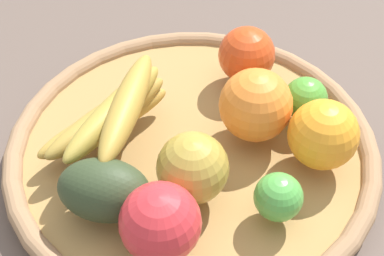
{
  "coord_description": "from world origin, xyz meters",
  "views": [
    {
      "loc": [
        -0.21,
        0.38,
        0.5
      ],
      "look_at": [
        0.0,
        0.0,
        0.05
      ],
      "focal_mm": 54.04,
      "sensor_mm": 36.0,
      "label": 1
    }
  ],
  "objects_px": {
    "lime_1": "(278,197)",
    "apple_2": "(247,55)",
    "apple_1": "(193,168)",
    "avocado": "(104,190)",
    "apple_0": "(160,223)",
    "orange_1": "(323,135)",
    "lime_0": "(305,99)",
    "orange_0": "(256,105)",
    "banana_bunch": "(113,114)"
  },
  "relations": [
    {
      "from": "lime_1",
      "to": "apple_2",
      "type": "xyz_separation_m",
      "value": [
        0.11,
        -0.17,
        0.01
      ]
    },
    {
      "from": "apple_1",
      "to": "avocado",
      "type": "distance_m",
      "value": 0.09
    },
    {
      "from": "lime_1",
      "to": "apple_0",
      "type": "height_order",
      "value": "apple_0"
    },
    {
      "from": "orange_1",
      "to": "lime_0",
      "type": "bearing_deg",
      "value": -55.0
    },
    {
      "from": "orange_1",
      "to": "orange_0",
      "type": "relative_size",
      "value": 0.92
    },
    {
      "from": "orange_1",
      "to": "lime_1",
      "type": "bearing_deg",
      "value": 82.07
    },
    {
      "from": "orange_0",
      "to": "orange_1",
      "type": "bearing_deg",
      "value": 176.98
    },
    {
      "from": "apple_1",
      "to": "lime_0",
      "type": "height_order",
      "value": "apple_1"
    },
    {
      "from": "lime_0",
      "to": "apple_2",
      "type": "bearing_deg",
      "value": -18.85
    },
    {
      "from": "lime_1",
      "to": "apple_0",
      "type": "relative_size",
      "value": 0.64
    },
    {
      "from": "lime_0",
      "to": "apple_2",
      "type": "distance_m",
      "value": 0.09
    },
    {
      "from": "avocado",
      "to": "apple_0",
      "type": "xyz_separation_m",
      "value": [
        -0.07,
        0.01,
        0.01
      ]
    },
    {
      "from": "orange_1",
      "to": "apple_1",
      "type": "xyz_separation_m",
      "value": [
        0.1,
        0.1,
        -0.0
      ]
    },
    {
      "from": "avocado",
      "to": "lime_1",
      "type": "relative_size",
      "value": 1.9
    },
    {
      "from": "lime_0",
      "to": "avocado",
      "type": "bearing_deg",
      "value": 61.08
    },
    {
      "from": "avocado",
      "to": "apple_0",
      "type": "relative_size",
      "value": 1.21
    },
    {
      "from": "banana_bunch",
      "to": "orange_1",
      "type": "bearing_deg",
      "value": -159.34
    },
    {
      "from": "apple_1",
      "to": "banana_bunch",
      "type": "height_order",
      "value": "banana_bunch"
    },
    {
      "from": "apple_2",
      "to": "lime_0",
      "type": "bearing_deg",
      "value": 161.15
    },
    {
      "from": "avocado",
      "to": "apple_2",
      "type": "height_order",
      "value": "apple_2"
    },
    {
      "from": "orange_1",
      "to": "lime_0",
      "type": "relative_size",
      "value": 1.47
    },
    {
      "from": "avocado",
      "to": "lime_1",
      "type": "distance_m",
      "value": 0.17
    },
    {
      "from": "banana_bunch",
      "to": "apple_2",
      "type": "bearing_deg",
      "value": -116.59
    },
    {
      "from": "banana_bunch",
      "to": "lime_0",
      "type": "height_order",
      "value": "banana_bunch"
    },
    {
      "from": "orange_1",
      "to": "apple_2",
      "type": "distance_m",
      "value": 0.15
    },
    {
      "from": "apple_1",
      "to": "orange_0",
      "type": "height_order",
      "value": "orange_0"
    },
    {
      "from": "banana_bunch",
      "to": "apple_2",
      "type": "xyz_separation_m",
      "value": [
        -0.08,
        -0.16,
        -0.0
      ]
    },
    {
      "from": "lime_0",
      "to": "avocado",
      "type": "distance_m",
      "value": 0.25
    },
    {
      "from": "apple_1",
      "to": "avocado",
      "type": "bearing_deg",
      "value": 44.22
    },
    {
      "from": "orange_0",
      "to": "banana_bunch",
      "type": "bearing_deg",
      "value": 32.51
    },
    {
      "from": "lime_1",
      "to": "apple_2",
      "type": "bearing_deg",
      "value": -56.55
    },
    {
      "from": "lime_1",
      "to": "apple_0",
      "type": "distance_m",
      "value": 0.12
    },
    {
      "from": "lime_1",
      "to": "avocado",
      "type": "bearing_deg",
      "value": 27.62
    },
    {
      "from": "avocado",
      "to": "orange_0",
      "type": "distance_m",
      "value": 0.19
    },
    {
      "from": "orange_1",
      "to": "apple_2",
      "type": "relative_size",
      "value": 1.08
    },
    {
      "from": "banana_bunch",
      "to": "apple_1",
      "type": "bearing_deg",
      "value": 167.22
    },
    {
      "from": "lime_0",
      "to": "lime_1",
      "type": "height_order",
      "value": "lime_0"
    },
    {
      "from": "apple_1",
      "to": "banana_bunch",
      "type": "xyz_separation_m",
      "value": [
        0.11,
        -0.03,
        0.0
      ]
    },
    {
      "from": "orange_1",
      "to": "avocado",
      "type": "bearing_deg",
      "value": 45.78
    },
    {
      "from": "avocado",
      "to": "banana_bunch",
      "type": "bearing_deg",
      "value": -61.2
    },
    {
      "from": "avocado",
      "to": "orange_0",
      "type": "bearing_deg",
      "value": -115.88
    },
    {
      "from": "orange_0",
      "to": "apple_2",
      "type": "bearing_deg",
      "value": -59.53
    },
    {
      "from": "apple_1",
      "to": "apple_2",
      "type": "bearing_deg",
      "value": -81.34
    },
    {
      "from": "apple_1",
      "to": "orange_0",
      "type": "distance_m",
      "value": 0.11
    },
    {
      "from": "lime_0",
      "to": "apple_2",
      "type": "height_order",
      "value": "apple_2"
    },
    {
      "from": "apple_1",
      "to": "apple_2",
      "type": "distance_m",
      "value": 0.19
    },
    {
      "from": "lime_0",
      "to": "apple_1",
      "type": "bearing_deg",
      "value": 69.74
    },
    {
      "from": "orange_0",
      "to": "apple_2",
      "type": "xyz_separation_m",
      "value": [
        0.05,
        -0.08,
        -0.01
      ]
    },
    {
      "from": "lime_1",
      "to": "orange_0",
      "type": "distance_m",
      "value": 0.11
    },
    {
      "from": "apple_2",
      "to": "orange_1",
      "type": "bearing_deg",
      "value": 145.96
    }
  ]
}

